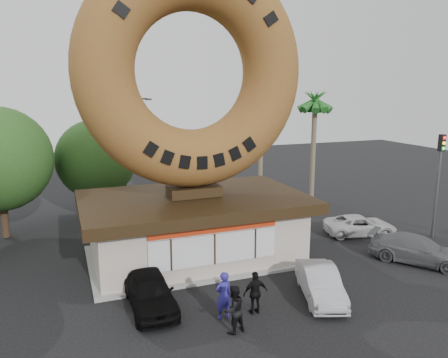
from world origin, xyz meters
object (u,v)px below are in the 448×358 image
person_right (255,293)px  car_silver (320,283)px  car_white (360,225)px  donut_shop (194,225)px  giant_donut (192,72)px  person_center (234,309)px  street_lamp (126,149)px  car_grey (418,250)px  person_left (224,295)px  car_black (150,291)px  traffic_signal (439,173)px

person_right → car_silver: person_right is taller
car_white → car_silver: bearing=148.1°
donut_shop → giant_donut: (0.00, 0.02, 7.61)m
person_center → car_silver: (4.39, 1.18, -0.24)m
donut_shop → street_lamp: size_ratio=1.40×
street_lamp → car_grey: bearing=-50.3°
donut_shop → car_silver: donut_shop is taller
person_right → person_center: bearing=36.3°
giant_donut → car_white: giant_donut is taller
person_left → car_black: bearing=-45.5°
giant_donut → person_left: (-0.76, -6.22, -8.44)m
street_lamp → donut_shop: bearing=-79.5°
giant_donut → car_silver: (3.61, -6.12, -8.72)m
person_center → car_black: bearing=-65.5°
car_black → car_silver: (6.82, -1.69, -0.06)m
person_center → car_black: 3.77m
traffic_signal → person_center: bearing=-160.3°
giant_donut → car_grey: size_ratio=2.39×
person_center → car_black: person_center is taller
street_lamp → person_center: bearing=-86.4°
traffic_signal → person_center: 15.98m
giant_donut → car_black: bearing=-125.9°
donut_shop → person_left: 6.31m
donut_shop → person_left: donut_shop is taller
car_silver → car_grey: car_grey is taller
car_silver → car_grey: bearing=31.8°
car_black → car_white: bearing=17.9°
person_left → car_silver: bearing=172.0°
person_center → car_grey: (11.07, 2.68, -0.22)m
donut_shop → street_lamp: (-1.86, 10.02, 2.72)m
car_white → person_right: bearing=138.6°
car_black → car_grey: size_ratio=0.90×
car_black → car_grey: car_black is taller
traffic_signal → car_black: (-17.21, -2.42, -3.15)m
car_grey → giant_donut: bearing=119.1°
street_lamp → car_silver: street_lamp is taller
donut_shop → car_black: 5.56m
traffic_signal → person_left: 15.62m
traffic_signal → car_grey: 5.55m
car_black → car_silver: car_black is taller
street_lamp → car_white: (12.13, -10.09, -3.89)m
traffic_signal → person_center: size_ratio=3.38×
person_right → car_grey: (9.76, 1.71, -0.18)m
car_white → car_grey: bearing=-163.9°
traffic_signal → car_white: bearing=152.7°
donut_shop → car_black: (-3.21, -4.42, -1.05)m
car_silver → car_white: (6.67, 6.04, -0.07)m
donut_shop → traffic_signal: size_ratio=1.84×
street_lamp → car_black: (-1.36, -14.43, -3.77)m
donut_shop → car_silver: size_ratio=2.81×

